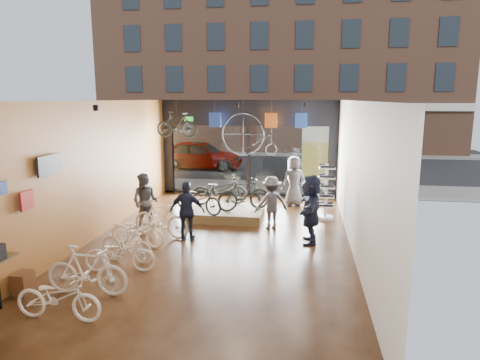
% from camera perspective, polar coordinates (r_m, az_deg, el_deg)
% --- Properties ---
extents(ground_plane, '(7.00, 12.00, 0.04)m').
position_cam_1_polar(ground_plane, '(11.76, -2.80, -8.44)').
color(ground_plane, black).
rests_on(ground_plane, ground).
extents(ceiling, '(7.00, 12.00, 0.04)m').
position_cam_1_polar(ceiling, '(11.11, -2.98, 10.61)').
color(ceiling, black).
rests_on(ceiling, ground).
extents(wall_left, '(0.04, 12.00, 3.80)m').
position_cam_1_polar(wall_left, '(12.46, -18.96, 1.19)').
color(wall_left, '#A55B31').
rests_on(wall_left, ground).
extents(wall_right, '(0.04, 12.00, 3.80)m').
position_cam_1_polar(wall_right, '(11.13, 15.17, 0.31)').
color(wall_right, beige).
rests_on(wall_right, ground).
extents(wall_back, '(7.00, 0.04, 3.80)m').
position_cam_1_polar(wall_back, '(5.70, -15.28, -9.69)').
color(wall_back, beige).
rests_on(wall_back, ground).
extents(storefront, '(7.00, 0.26, 3.80)m').
position_cam_1_polar(storefront, '(17.14, 1.14, 4.26)').
color(storefront, black).
rests_on(storefront, ground).
extents(exit_sign, '(0.35, 0.06, 0.18)m').
position_cam_1_polar(exit_sign, '(17.41, -6.83, 8.09)').
color(exit_sign, '#198C26').
rests_on(exit_sign, storefront).
extents(street_road, '(30.00, 18.00, 0.02)m').
position_cam_1_polar(street_road, '(26.26, 3.72, 2.33)').
color(street_road, black).
rests_on(street_road, ground).
extents(sidewalk_near, '(30.00, 2.40, 0.12)m').
position_cam_1_polar(sidewalk_near, '(18.61, 1.61, -0.96)').
color(sidewalk_near, slate).
rests_on(sidewalk_near, ground).
extents(sidewalk_far, '(30.00, 2.00, 0.12)m').
position_cam_1_polar(sidewalk_far, '(30.20, 4.39, 3.57)').
color(sidewalk_far, slate).
rests_on(sidewalk_far, ground).
extents(opposite_building, '(26.00, 5.00, 14.00)m').
position_cam_1_polar(opposite_building, '(32.61, 4.93, 16.32)').
color(opposite_building, brown).
rests_on(opposite_building, ground).
extents(street_car, '(4.69, 1.89, 1.60)m').
position_cam_1_polar(street_car, '(23.79, -5.37, 3.39)').
color(street_car, gray).
rests_on(street_car, street_road).
extents(box_truck, '(2.22, 6.65, 2.62)m').
position_cam_1_polar(box_truck, '(22.05, 11.14, 3.98)').
color(box_truck, silver).
rests_on(box_truck, street_road).
extents(floor_bike_0, '(1.61, 0.58, 0.84)m').
position_cam_1_polar(floor_bike_0, '(8.42, -23.05, -14.18)').
color(floor_bike_0, silver).
rests_on(floor_bike_0, ground_plane).
extents(floor_bike_1, '(1.71, 0.49, 1.02)m').
position_cam_1_polar(floor_bike_1, '(9.16, -19.76, -11.27)').
color(floor_bike_1, silver).
rests_on(floor_bike_1, ground_plane).
extents(floor_bike_2, '(1.66, 0.80, 0.84)m').
position_cam_1_polar(floor_bike_2, '(10.13, -15.73, -9.45)').
color(floor_bike_2, silver).
rests_on(floor_bike_2, ground_plane).
extents(floor_bike_3, '(1.56, 0.83, 0.91)m').
position_cam_1_polar(floor_bike_3, '(10.68, -14.89, -8.15)').
color(floor_bike_3, silver).
rests_on(floor_bike_3, ground_plane).
extents(floor_bike_4, '(1.66, 0.83, 0.83)m').
position_cam_1_polar(floor_bike_4, '(11.67, -13.52, -6.64)').
color(floor_bike_4, silver).
rests_on(floor_bike_4, ground_plane).
extents(floor_bike_5, '(1.82, 0.91, 1.05)m').
position_cam_1_polar(floor_bike_5, '(12.27, -10.51, -5.11)').
color(floor_bike_5, silver).
rests_on(floor_bike_5, ground_plane).
extents(display_platform, '(2.40, 1.80, 0.30)m').
position_cam_1_polar(display_platform, '(14.08, -1.86, -4.45)').
color(display_platform, '#513E22').
rests_on(display_platform, ground_plane).
extents(display_bike_left, '(1.86, 1.30, 0.93)m').
position_cam_1_polar(display_bike_left, '(13.48, -5.54, -2.50)').
color(display_bike_left, black).
rests_on(display_bike_left, display_platform).
extents(display_bike_mid, '(1.81, 1.31, 1.07)m').
position_cam_1_polar(display_bike_mid, '(13.71, 0.51, -1.90)').
color(display_bike_mid, black).
rests_on(display_bike_mid, display_platform).
extents(display_bike_right, '(1.96, 1.06, 0.98)m').
position_cam_1_polar(display_bike_right, '(14.55, -2.77, -1.37)').
color(display_bike_right, black).
rests_on(display_bike_right, display_platform).
extents(customer_1, '(0.87, 0.69, 1.70)m').
position_cam_1_polar(customer_1, '(12.97, -12.50, -2.85)').
color(customer_1, '#3F3F44').
rests_on(customer_1, ground_plane).
extents(customer_2, '(0.98, 0.42, 1.66)m').
position_cam_1_polar(customer_2, '(11.79, -7.05, -4.14)').
color(customer_2, '#161C33').
rests_on(customer_2, ground_plane).
extents(customer_3, '(1.17, 0.95, 1.58)m').
position_cam_1_polar(customer_3, '(12.81, 4.20, -3.06)').
color(customer_3, '#3F3F44').
rests_on(customer_3, ground_plane).
extents(customer_4, '(1.06, 0.93, 1.82)m').
position_cam_1_polar(customer_4, '(15.60, 7.19, -0.16)').
color(customer_4, '#3F3F44').
rests_on(customer_4, ground_plane).
extents(customer_5, '(0.56, 1.74, 1.88)m').
position_cam_1_polar(customer_5, '(11.64, 9.40, -3.85)').
color(customer_5, '#161C33').
rests_on(customer_5, ground_plane).
extents(sunglasses_rack, '(0.60, 0.52, 1.81)m').
position_cam_1_polar(sunglasses_rack, '(14.02, 11.41, -1.56)').
color(sunglasses_rack, white).
rests_on(sunglasses_rack, ground_plane).
extents(wall_merch, '(0.40, 2.40, 2.60)m').
position_cam_1_polar(wall_merch, '(9.62, -27.63, -5.87)').
color(wall_merch, navy).
rests_on(wall_merch, wall_left).
extents(penny_farthing, '(1.99, 0.06, 1.60)m').
position_cam_1_polar(penny_farthing, '(15.90, 1.61, 5.92)').
color(penny_farthing, black).
rests_on(penny_farthing, ceiling).
extents(hung_bike, '(1.62, 0.63, 0.95)m').
position_cam_1_polar(hung_bike, '(15.80, -8.44, 7.32)').
color(hung_bike, black).
rests_on(hung_bike, ceiling).
extents(jersey_left, '(0.45, 0.03, 0.55)m').
position_cam_1_polar(jersey_left, '(16.46, -3.38, 7.99)').
color(jersey_left, '#1E3F99').
rests_on(jersey_left, ceiling).
extents(jersey_mid, '(0.45, 0.03, 0.55)m').
position_cam_1_polar(jersey_mid, '(16.15, 4.14, 7.93)').
color(jersey_mid, '#CC5919').
rests_on(jersey_mid, ceiling).
extents(jersey_right, '(0.45, 0.03, 0.55)m').
position_cam_1_polar(jersey_right, '(16.10, 8.16, 7.84)').
color(jersey_right, '#1E3F99').
rests_on(jersey_right, ceiling).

